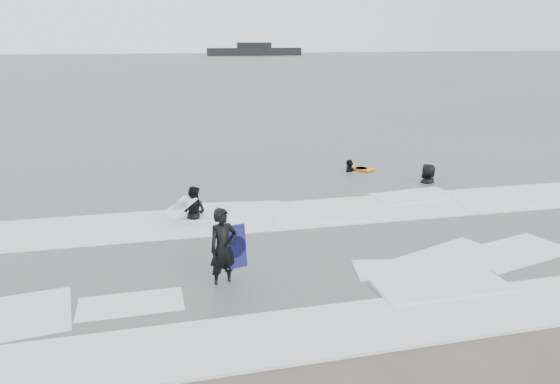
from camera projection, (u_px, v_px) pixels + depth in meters
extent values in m
plane|color=brown|center=(338.00, 314.00, 10.74)|extent=(320.00, 320.00, 0.00)
plane|color=#47544C|center=(170.00, 70.00, 85.54)|extent=(320.00, 320.00, 0.00)
imported|color=black|center=(224.00, 285.00, 11.96)|extent=(0.77, 0.64, 1.80)
imported|color=black|center=(194.00, 220.00, 16.16)|extent=(0.99, 0.95, 1.61)
imported|color=black|center=(350.00, 172.00, 21.84)|extent=(0.98, 0.99, 1.68)
imported|color=black|center=(427.00, 184.00, 20.15)|extent=(1.07, 1.10, 1.90)
cube|color=white|center=(349.00, 328.00, 10.17)|extent=(30.03, 2.32, 0.07)
cube|color=white|center=(272.00, 217.00, 16.34)|extent=(30.00, 2.60, 0.09)
cube|color=black|center=(254.00, 52.00, 144.76)|extent=(24.80, 4.43, 1.95)
cube|color=black|center=(254.00, 45.00, 144.29)|extent=(8.86, 2.66, 1.42)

